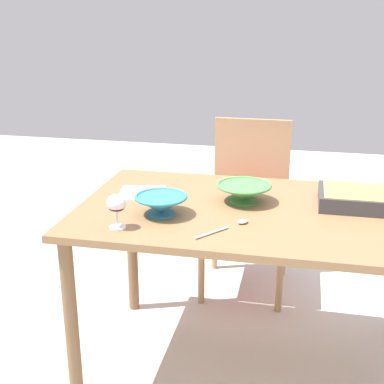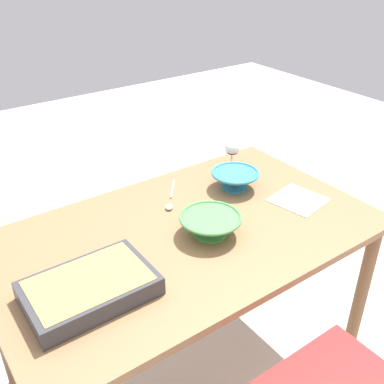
{
  "view_description": "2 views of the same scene",
  "coord_description": "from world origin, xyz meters",
  "px_view_note": "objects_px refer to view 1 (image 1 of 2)",
  "views": [
    {
      "loc": [
        0.17,
        -1.99,
        1.51
      ],
      "look_at": [
        -0.24,
        -0.12,
        0.85
      ],
      "focal_mm": 49.4,
      "sensor_mm": 36.0,
      "label": 1
    },
    {
      "loc": [
        0.79,
        1.14,
        1.72
      ],
      "look_at": [
        -0.14,
        -0.15,
        0.8
      ],
      "focal_mm": 42.34,
      "sensor_mm": 36.0,
      "label": 2
    }
  ],
  "objects_px": {
    "mixing_bowl": "(244,192)",
    "napkin": "(142,193)",
    "serving_spoon": "(232,225)",
    "dining_table": "(255,229)",
    "chair": "(248,198)",
    "casserole_dish": "(367,198)",
    "small_bowl": "(161,204)",
    "wine_glass": "(117,205)"
  },
  "relations": [
    {
      "from": "mixing_bowl",
      "to": "napkin",
      "type": "relative_size",
      "value": 1.16
    },
    {
      "from": "napkin",
      "to": "serving_spoon",
      "type": "bearing_deg",
      "value": -34.16
    },
    {
      "from": "dining_table",
      "to": "napkin",
      "type": "xyz_separation_m",
      "value": [
        -0.5,
        0.09,
        0.09
      ]
    },
    {
      "from": "chair",
      "to": "casserole_dish",
      "type": "bearing_deg",
      "value": -51.12
    },
    {
      "from": "casserole_dish",
      "to": "small_bowl",
      "type": "height_order",
      "value": "small_bowl"
    },
    {
      "from": "casserole_dish",
      "to": "serving_spoon",
      "type": "distance_m",
      "value": 0.6
    },
    {
      "from": "small_bowl",
      "to": "dining_table",
      "type": "bearing_deg",
      "value": 21.62
    },
    {
      "from": "dining_table",
      "to": "wine_glass",
      "type": "height_order",
      "value": "wine_glass"
    },
    {
      "from": "small_bowl",
      "to": "casserole_dish",
      "type": "bearing_deg",
      "value": 18.27
    },
    {
      "from": "mixing_bowl",
      "to": "serving_spoon",
      "type": "xyz_separation_m",
      "value": [
        -0.01,
        -0.28,
        -0.04
      ]
    },
    {
      "from": "wine_glass",
      "to": "serving_spoon",
      "type": "bearing_deg",
      "value": 13.62
    },
    {
      "from": "chair",
      "to": "napkin",
      "type": "xyz_separation_m",
      "value": [
        -0.39,
        -0.71,
        0.24
      ]
    },
    {
      "from": "chair",
      "to": "wine_glass",
      "type": "bearing_deg",
      "value": -108.27
    },
    {
      "from": "wine_glass",
      "to": "casserole_dish",
      "type": "relative_size",
      "value": 0.34
    },
    {
      "from": "chair",
      "to": "mixing_bowl",
      "type": "bearing_deg",
      "value": -85.93
    },
    {
      "from": "dining_table",
      "to": "wine_glass",
      "type": "distance_m",
      "value": 0.59
    },
    {
      "from": "small_bowl",
      "to": "chair",
      "type": "bearing_deg",
      "value": 75.4
    },
    {
      "from": "mixing_bowl",
      "to": "casserole_dish",
      "type": "bearing_deg",
      "value": 5.61
    },
    {
      "from": "wine_glass",
      "to": "casserole_dish",
      "type": "height_order",
      "value": "wine_glass"
    },
    {
      "from": "dining_table",
      "to": "chair",
      "type": "bearing_deg",
      "value": 97.81
    },
    {
      "from": "wine_glass",
      "to": "small_bowl",
      "type": "bearing_deg",
      "value": 53.94
    },
    {
      "from": "small_bowl",
      "to": "napkin",
      "type": "relative_size",
      "value": 1.05
    },
    {
      "from": "casserole_dish",
      "to": "serving_spoon",
      "type": "bearing_deg",
      "value": -146.96
    },
    {
      "from": "serving_spoon",
      "to": "napkin",
      "type": "height_order",
      "value": "serving_spoon"
    },
    {
      "from": "small_bowl",
      "to": "napkin",
      "type": "xyz_separation_m",
      "value": [
        -0.15,
        0.23,
        -0.04
      ]
    },
    {
      "from": "dining_table",
      "to": "chair",
      "type": "distance_m",
      "value": 0.82
    },
    {
      "from": "chair",
      "to": "small_bowl",
      "type": "distance_m",
      "value": 1.01
    },
    {
      "from": "dining_table",
      "to": "casserole_dish",
      "type": "bearing_deg",
      "value": 15.45
    },
    {
      "from": "wine_glass",
      "to": "napkin",
      "type": "xyz_separation_m",
      "value": [
        -0.03,
        0.4,
        -0.09
      ]
    },
    {
      "from": "small_bowl",
      "to": "serving_spoon",
      "type": "bearing_deg",
      "value": -12.82
    },
    {
      "from": "chair",
      "to": "mixing_bowl",
      "type": "height_order",
      "value": "chair"
    },
    {
      "from": "wine_glass",
      "to": "serving_spoon",
      "type": "height_order",
      "value": "wine_glass"
    },
    {
      "from": "serving_spoon",
      "to": "dining_table",
      "type": "bearing_deg",
      "value": 72.39
    },
    {
      "from": "wine_glass",
      "to": "serving_spoon",
      "type": "distance_m",
      "value": 0.43
    },
    {
      "from": "casserole_dish",
      "to": "small_bowl",
      "type": "distance_m",
      "value": 0.83
    },
    {
      "from": "mixing_bowl",
      "to": "serving_spoon",
      "type": "height_order",
      "value": "mixing_bowl"
    },
    {
      "from": "chair",
      "to": "serving_spoon",
      "type": "bearing_deg",
      "value": -87.48
    },
    {
      "from": "napkin",
      "to": "chair",
      "type": "bearing_deg",
      "value": 60.91
    },
    {
      "from": "wine_glass",
      "to": "casserole_dish",
      "type": "distance_m",
      "value": 1.01
    },
    {
      "from": "wine_glass",
      "to": "mixing_bowl",
      "type": "bearing_deg",
      "value": 42.19
    },
    {
      "from": "chair",
      "to": "mixing_bowl",
      "type": "relative_size",
      "value": 4.12
    },
    {
      "from": "wine_glass",
      "to": "small_bowl",
      "type": "height_order",
      "value": "wine_glass"
    }
  ]
}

